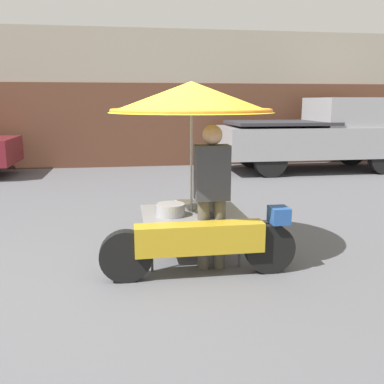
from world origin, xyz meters
The scene contains 5 objects.
ground_plane centered at (0.00, 0.00, 0.00)m, with size 36.00×36.00×0.00m, color #56565B.
shopfront_building centered at (0.00, 9.11, 1.94)m, with size 28.00×2.06×3.90m.
vendor_motorcycle_cart centered at (0.58, 0.33, 1.64)m, with size 2.15×1.90×2.11m.
vendor_person centered at (0.75, 0.03, 0.92)m, with size 0.38×0.22×1.64m.
pickup_truck centered at (5.12, 6.57, 0.98)m, with size 5.21×1.99×1.98m.
Camera 1 is at (-0.19, -4.53, 1.89)m, focal length 40.00 mm.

